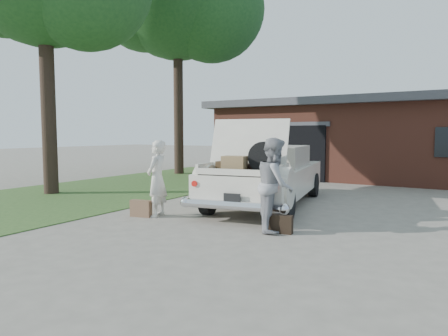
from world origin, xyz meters
The scene contains 8 objects.
ground centered at (0.00, 0.00, 0.00)m, with size 90.00×90.00×0.00m, color gray.
grass_strip centered at (-5.50, 3.00, 0.01)m, with size 6.00×16.00×0.02m, color #2D4C1E.
house centered at (0.98, 11.47, 1.67)m, with size 12.80×7.80×3.30m.
sedan centered at (0.23, 2.43, 0.80)m, with size 2.99×5.73×2.21m.
woman_left centered at (-1.25, -0.26, 0.87)m, with size 0.63×0.41×1.73m, color beige.
woman_right centered at (1.58, -0.12, 0.90)m, with size 0.88×0.68×1.80m, color gray.
suitcase_left centered at (-1.55, -0.48, 0.19)m, with size 0.49×0.16×0.38m, color brown.
suitcase_right centered at (1.76, -0.24, 0.18)m, with size 0.45×0.14×0.35m, color black.
Camera 1 is at (4.68, -7.13, 1.88)m, focal length 32.00 mm.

